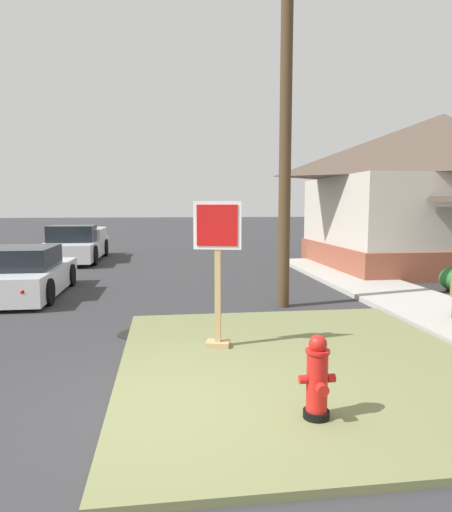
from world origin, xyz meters
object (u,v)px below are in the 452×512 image
(fire_hydrant, at_px, (317,379))
(pickup_truck_white, at_px, (76,246))
(manhole_cover, at_px, (138,334))
(stop_sign, at_px, (218,276))
(parked_sedan_white, at_px, (24,275))
(utility_pole, at_px, (287,45))

(fire_hydrant, height_order, pickup_truck_white, pickup_truck_white)
(manhole_cover, height_order, pickup_truck_white, pickup_truck_white)
(stop_sign, bearing_deg, parked_sedan_white, 130.84)
(stop_sign, xyz_separation_m, utility_pole, (1.83, 2.94, 4.46))
(fire_hydrant, distance_m, parked_sedan_white, 9.07)
(fire_hydrant, relative_size, utility_pole, 0.08)
(stop_sign, height_order, parked_sedan_white, stop_sign)
(pickup_truck_white, bearing_deg, manhole_cover, -74.35)
(fire_hydrant, distance_m, stop_sign, 2.72)
(manhole_cover, relative_size, parked_sedan_white, 0.17)
(parked_sedan_white, distance_m, pickup_truck_white, 7.27)
(manhole_cover, relative_size, utility_pole, 0.06)
(manhole_cover, xyz_separation_m, parked_sedan_white, (-3.02, 3.88, 0.53))
(pickup_truck_white, xyz_separation_m, utility_pole, (6.25, -9.33, 5.04))
(fire_hydrant, relative_size, pickup_truck_white, 0.17)
(parked_sedan_white, bearing_deg, manhole_cover, -52.11)
(parked_sedan_white, xyz_separation_m, pickup_truck_white, (-0.10, 7.27, 0.08))
(fire_hydrant, bearing_deg, parked_sedan_white, 123.96)
(stop_sign, height_order, utility_pole, utility_pole)
(parked_sedan_white, bearing_deg, fire_hydrant, -56.04)
(pickup_truck_white, bearing_deg, parked_sedan_white, -89.19)
(manhole_cover, distance_m, utility_pole, 6.70)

